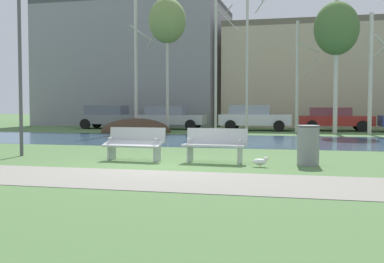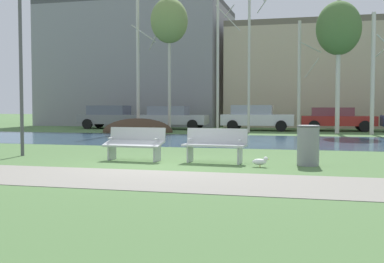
{
  "view_description": "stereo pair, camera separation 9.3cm",
  "coord_description": "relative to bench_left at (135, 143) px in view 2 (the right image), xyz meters",
  "views": [
    {
      "loc": [
        3.4,
        -10.9,
        1.43
      ],
      "look_at": [
        0.46,
        1.13,
        0.78
      ],
      "focal_mm": 44.8,
      "sensor_mm": 36.0,
      "label": 1
    },
    {
      "loc": [
        3.49,
        -10.88,
        1.43
      ],
      "look_at": [
        0.46,
        1.13,
        0.78
      ],
      "focal_mm": 44.8,
      "sensor_mm": 36.0,
      "label": 2
    }
  ],
  "objects": [
    {
      "name": "ground_plane",
      "position": [
        1.08,
        8.99,
        -0.47
      ],
      "size": [
        120.0,
        120.0,
        0.0
      ],
      "primitive_type": "plane",
      "color": "#4C703D"
    },
    {
      "name": "paved_path_strip",
      "position": [
        1.08,
        -3.09,
        -0.47
      ],
      "size": [
        60.0,
        2.54,
        0.01
      ],
      "primitive_type": "cube",
      "color": "gray",
      "rests_on": "ground"
    },
    {
      "name": "river_band",
      "position": [
        1.08,
        7.99,
        -0.47
      ],
      "size": [
        80.0,
        7.53,
        0.01
      ],
      "primitive_type": "cube",
      "color": "#33516B",
      "rests_on": "ground"
    },
    {
      "name": "soil_mound",
      "position": [
        -4.87,
        13.15,
        -0.47
      ],
      "size": [
        3.95,
        3.4,
        1.55
      ],
      "primitive_type": "ellipsoid",
      "color": "#423021",
      "rests_on": "ground"
    },
    {
      "name": "bench_left",
      "position": [
        0.0,
        0.0,
        0.0
      ],
      "size": [
        1.64,
        0.67,
        0.87
      ],
      "color": "#B2B5B7",
      "rests_on": "ground"
    },
    {
      "name": "bench_right",
      "position": [
        2.17,
        0.0,
        0.0
      ],
      "size": [
        1.64,
        0.67,
        0.87
      ],
      "color": "#B2B5B7",
      "rests_on": "ground"
    },
    {
      "name": "trash_bin",
      "position": [
        4.47,
        -0.0,
        0.03
      ],
      "size": [
        0.55,
        0.55,
        0.98
      ],
      "color": "gray",
      "rests_on": "ground"
    },
    {
      "name": "seagull",
      "position": [
        3.38,
        -0.59,
        -0.34
      ],
      "size": [
        0.41,
        0.15,
        0.25
      ],
      "color": "white",
      "rests_on": "ground"
    },
    {
      "name": "streetlamp",
      "position": [
        -3.59,
        0.32,
        3.07
      ],
      "size": [
        0.32,
        0.32,
        5.3
      ],
      "color": "#4C4C51",
      "rests_on": "ground"
    },
    {
      "name": "birch_far_left",
      "position": [
        -5.18,
        14.15,
        4.07
      ],
      "size": [
        1.34,
        2.38,
        9.01
      ],
      "color": "beige",
      "rests_on": "ground"
    },
    {
      "name": "birch_left",
      "position": [
        -3.32,
        14.12,
        5.73
      ],
      "size": [
        2.09,
        2.09,
        8.01
      ],
      "color": "#BCB7A8",
      "rests_on": "ground"
    },
    {
      "name": "birch_center_left",
      "position": [
        -0.64,
        14.79,
        4.03
      ],
      "size": [
        1.39,
        2.27,
        8.81
      ],
      "color": "beige",
      "rests_on": "ground"
    },
    {
      "name": "birch_center",
      "position": [
        1.2,
        14.24,
        4.25
      ],
      "size": [
        1.33,
        2.13,
        9.24
      ],
      "color": "beige",
      "rests_on": "ground"
    },
    {
      "name": "birch_center_right",
      "position": [
        3.86,
        14.91,
        2.63
      ],
      "size": [
        1.26,
        2.19,
        6.08
      ],
      "color": "beige",
      "rests_on": "ground"
    },
    {
      "name": "birch_right",
      "position": [
        5.84,
        14.61,
        5.03
      ],
      "size": [
        2.34,
        2.34,
        7.11
      ],
      "color": "beige",
      "rests_on": "ground"
    },
    {
      "name": "birch_far_right",
      "position": [
        7.54,
        14.07,
        2.7
      ],
      "size": [
        1.1,
        1.97,
        6.2
      ],
      "color": "beige",
      "rests_on": "ground"
    },
    {
      "name": "parked_van_nearest_grey",
      "position": [
        -8.03,
        16.95,
        0.31
      ],
      "size": [
        4.45,
        2.22,
        1.49
      ],
      "color": "slate",
      "rests_on": "ground"
    },
    {
      "name": "parked_sedan_second_silver",
      "position": [
        -3.99,
        16.93,
        0.3
      ],
      "size": [
        4.28,
        2.12,
        1.46
      ],
      "color": "#B2B5BC",
      "rests_on": "ground"
    },
    {
      "name": "parked_hatch_third_white",
      "position": [
        1.3,
        16.71,
        0.32
      ],
      "size": [
        4.29,
        2.22,
        1.51
      ],
      "color": "silver",
      "rests_on": "ground"
    },
    {
      "name": "parked_wagon_fourth_red",
      "position": [
        5.91,
        17.33,
        0.26
      ],
      "size": [
        4.25,
        2.19,
        1.38
      ],
      "color": "maroon",
      "rests_on": "ground"
    },
    {
      "name": "building_grey_warehouse",
      "position": [
        -8.83,
        24.42,
        4.2
      ],
      "size": [
        13.66,
        9.46,
        9.34
      ],
      "color": "gray",
      "rests_on": "ground"
    },
    {
      "name": "building_beige_block",
      "position": [
        7.11,
        24.31,
        3.15
      ],
      "size": [
        16.96,
        7.91,
        7.23
      ],
      "color": "#BCAD8E",
      "rests_on": "ground"
    }
  ]
}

